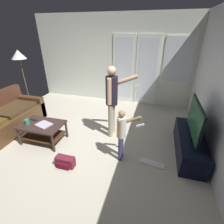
{
  "coord_description": "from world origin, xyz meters",
  "views": [
    {
      "loc": [
        1.49,
        -2.54,
        2.27
      ],
      "look_at": [
        0.73,
        0.15,
        0.85
      ],
      "focal_mm": 26.06,
      "sensor_mm": 36.0,
      "label": 1
    }
  ],
  "objects_px": {
    "person_adult": "(112,96)",
    "backpack": "(65,162)",
    "coffee_table": "(43,129)",
    "cup_near_edge": "(27,122)",
    "flat_screen_tv": "(195,120)",
    "floor_lamp": "(19,58)",
    "tv_remote_black": "(34,120)",
    "tv_stand": "(189,144)",
    "loose_keyboard": "(152,163)",
    "person_child": "(122,131)",
    "laptop_closed": "(44,125)"
  },
  "relations": [
    {
      "from": "backpack",
      "to": "tv_remote_black",
      "type": "xyz_separation_m",
      "value": [
        -1.13,
        0.66,
        0.35
      ]
    },
    {
      "from": "laptop_closed",
      "to": "tv_remote_black",
      "type": "bearing_deg",
      "value": 177.45
    },
    {
      "from": "cup_near_edge",
      "to": "tv_remote_black",
      "type": "bearing_deg",
      "value": 85.79
    },
    {
      "from": "coffee_table",
      "to": "cup_near_edge",
      "type": "bearing_deg",
      "value": -163.42
    },
    {
      "from": "person_child",
      "to": "floor_lamp",
      "type": "bearing_deg",
      "value": 156.47
    },
    {
      "from": "tv_remote_black",
      "to": "floor_lamp",
      "type": "bearing_deg",
      "value": 140.96
    },
    {
      "from": "cup_near_edge",
      "to": "person_child",
      "type": "bearing_deg",
      "value": 0.24
    },
    {
      "from": "floor_lamp",
      "to": "tv_remote_black",
      "type": "height_order",
      "value": "floor_lamp"
    },
    {
      "from": "tv_stand",
      "to": "person_adult",
      "type": "bearing_deg",
      "value": 172.44
    },
    {
      "from": "person_adult",
      "to": "laptop_closed",
      "type": "xyz_separation_m",
      "value": [
        -1.33,
        -0.69,
        -0.53
      ]
    },
    {
      "from": "laptop_closed",
      "to": "cup_near_edge",
      "type": "bearing_deg",
      "value": -154.43
    },
    {
      "from": "loose_keyboard",
      "to": "tv_remote_black",
      "type": "height_order",
      "value": "tv_remote_black"
    },
    {
      "from": "person_child",
      "to": "tv_remote_black",
      "type": "relative_size",
      "value": 6.13
    },
    {
      "from": "floor_lamp",
      "to": "tv_remote_black",
      "type": "xyz_separation_m",
      "value": [
        1.22,
        -1.26,
        -1.12
      ]
    },
    {
      "from": "floor_lamp",
      "to": "laptop_closed",
      "type": "xyz_separation_m",
      "value": [
        1.57,
        -1.38,
        -1.12
      ]
    },
    {
      "from": "flat_screen_tv",
      "to": "person_adult",
      "type": "relative_size",
      "value": 0.67
    },
    {
      "from": "flat_screen_tv",
      "to": "cup_near_edge",
      "type": "relative_size",
      "value": 9.69
    },
    {
      "from": "coffee_table",
      "to": "loose_keyboard",
      "type": "relative_size",
      "value": 2.0
    },
    {
      "from": "floor_lamp",
      "to": "cup_near_edge",
      "type": "bearing_deg",
      "value": -50.17
    },
    {
      "from": "person_child",
      "to": "cup_near_edge",
      "type": "xyz_separation_m",
      "value": [
        -2.09,
        -0.01,
        -0.13
      ]
    },
    {
      "from": "floor_lamp",
      "to": "laptop_closed",
      "type": "bearing_deg",
      "value": -41.34
    },
    {
      "from": "coffee_table",
      "to": "person_child",
      "type": "xyz_separation_m",
      "value": [
        1.8,
        -0.08,
        0.31
      ]
    },
    {
      "from": "backpack",
      "to": "loose_keyboard",
      "type": "distance_m",
      "value": 1.63
    },
    {
      "from": "person_child",
      "to": "backpack",
      "type": "relative_size",
      "value": 2.97
    },
    {
      "from": "coffee_table",
      "to": "cup_near_edge",
      "type": "distance_m",
      "value": 0.35
    },
    {
      "from": "person_child",
      "to": "cup_near_edge",
      "type": "distance_m",
      "value": 2.09
    },
    {
      "from": "backpack",
      "to": "coffee_table",
      "type": "bearing_deg",
      "value": 146.35
    },
    {
      "from": "person_adult",
      "to": "tv_remote_black",
      "type": "height_order",
      "value": "person_adult"
    },
    {
      "from": "flat_screen_tv",
      "to": "floor_lamp",
      "type": "distance_m",
      "value": 4.72
    },
    {
      "from": "tv_stand",
      "to": "flat_screen_tv",
      "type": "xyz_separation_m",
      "value": [
        -0.0,
        0.0,
        0.56
      ]
    },
    {
      "from": "tv_stand",
      "to": "floor_lamp",
      "type": "relative_size",
      "value": 0.82
    },
    {
      "from": "tv_stand",
      "to": "cup_near_edge",
      "type": "relative_size",
      "value": 12.93
    },
    {
      "from": "backpack",
      "to": "laptop_closed",
      "type": "height_order",
      "value": "laptop_closed"
    },
    {
      "from": "floor_lamp",
      "to": "loose_keyboard",
      "type": "xyz_separation_m",
      "value": [
        3.89,
        -1.44,
        -1.56
      ]
    },
    {
      "from": "person_adult",
      "to": "person_child",
      "type": "distance_m",
      "value": 0.91
    },
    {
      "from": "person_adult",
      "to": "backpack",
      "type": "xyz_separation_m",
      "value": [
        -0.56,
        -1.24,
        -0.88
      ]
    },
    {
      "from": "person_adult",
      "to": "floor_lamp",
      "type": "distance_m",
      "value": 3.04
    },
    {
      "from": "laptop_closed",
      "to": "tv_remote_black",
      "type": "distance_m",
      "value": 0.37
    },
    {
      "from": "person_child",
      "to": "cup_near_edge",
      "type": "height_order",
      "value": "person_child"
    },
    {
      "from": "floor_lamp",
      "to": "flat_screen_tv",
      "type": "bearing_deg",
      "value": -11.18
    },
    {
      "from": "backpack",
      "to": "tv_remote_black",
      "type": "bearing_deg",
      "value": 149.56
    },
    {
      "from": "tv_stand",
      "to": "cup_near_edge",
      "type": "distance_m",
      "value": 3.42
    },
    {
      "from": "tv_remote_black",
      "to": "cup_near_edge",
      "type": "bearing_deg",
      "value": -87.19
    },
    {
      "from": "person_adult",
      "to": "backpack",
      "type": "distance_m",
      "value": 1.62
    },
    {
      "from": "person_adult",
      "to": "floor_lamp",
      "type": "bearing_deg",
      "value": 166.72
    },
    {
      "from": "person_child",
      "to": "laptop_closed",
      "type": "distance_m",
      "value": 1.73
    },
    {
      "from": "tv_stand",
      "to": "person_adult",
      "type": "xyz_separation_m",
      "value": [
        -1.66,
        0.22,
        0.77
      ]
    },
    {
      "from": "flat_screen_tv",
      "to": "laptop_closed",
      "type": "relative_size",
      "value": 3.51
    },
    {
      "from": "coffee_table",
      "to": "backpack",
      "type": "xyz_separation_m",
      "value": [
        0.86,
        -0.57,
        -0.22
      ]
    },
    {
      "from": "floor_lamp",
      "to": "loose_keyboard",
      "type": "distance_m",
      "value": 4.43
    }
  ]
}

